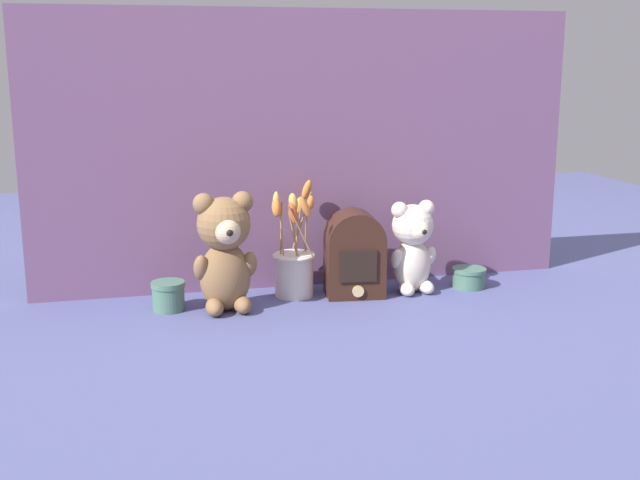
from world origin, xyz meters
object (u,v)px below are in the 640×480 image
flower_vase (294,264)px  decorative_tin_tall (168,296)px  vintage_radio (355,254)px  teddy_bear_large (225,250)px  decorative_tin_short (469,278)px  teddy_bear_medium (413,245)px

flower_vase → decorative_tin_tall: bearing=-172.0°
flower_vase → vintage_radio: 0.16m
teddy_bear_large → decorative_tin_short: bearing=4.0°
teddy_bear_large → decorative_tin_tall: teddy_bear_large is taller
vintage_radio → decorative_tin_tall: bearing=-178.1°
vintage_radio → decorative_tin_short: size_ratio=2.44×
flower_vase → vintage_radio: flower_vase is taller
teddy_bear_medium → decorative_tin_short: size_ratio=2.67×
flower_vase → decorative_tin_short: (0.49, -0.04, -0.06)m
vintage_radio → decorative_tin_tall: size_ratio=2.70×
teddy_bear_large → vintage_radio: teddy_bear_large is taller
teddy_bear_medium → decorative_tin_short: 0.20m
teddy_bear_medium → vintage_radio: 0.16m
decorative_tin_tall → decorative_tin_short: bearing=0.8°
teddy_bear_large → flower_vase: size_ratio=0.98×
decorative_tin_tall → decorative_tin_short: decorative_tin_tall is taller
teddy_bear_large → decorative_tin_tall: (-0.14, 0.04, -0.12)m
flower_vase → decorative_tin_short: flower_vase is taller
teddy_bear_medium → decorative_tin_short: bearing=1.3°
teddy_bear_large → vintage_radio: size_ratio=1.31×
teddy_bear_medium → teddy_bear_large: bearing=-175.0°
decorative_tin_short → decorative_tin_tall: bearing=-179.2°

